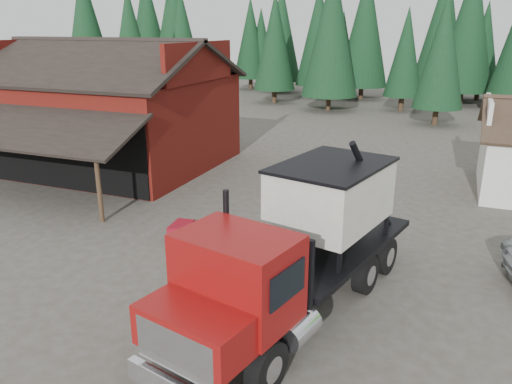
% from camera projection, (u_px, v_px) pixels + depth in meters
% --- Properties ---
extents(ground, '(120.00, 120.00, 0.00)m').
position_uv_depth(ground, '(197.00, 266.00, 16.97)').
color(ground, '#453F36').
rests_on(ground, ground).
extents(red_barn, '(12.80, 13.63, 7.18)m').
position_uv_depth(red_barn, '(109.00, 118.00, 28.74)').
color(red_barn, '#5E180F').
rests_on(red_barn, ground).
extents(conifer_backdrop, '(76.00, 16.00, 16.00)m').
position_uv_depth(conifer_backdrop, '(382.00, 102.00, 53.93)').
color(conifer_backdrop, black).
rests_on(conifer_backdrop, ground).
extents(near_pine_a, '(4.40, 4.40, 11.40)m').
position_uv_depth(near_pine_a, '(131.00, 41.00, 47.40)').
color(near_pine_a, '#382619').
rests_on(near_pine_a, ground).
extents(near_pine_b, '(3.96, 3.96, 10.40)m').
position_uv_depth(near_pine_b, '(443.00, 51.00, 39.39)').
color(near_pine_b, '#382619').
rests_on(near_pine_b, ground).
extents(near_pine_d, '(5.28, 5.28, 13.40)m').
position_uv_depth(near_pine_d, '(332.00, 30.00, 45.98)').
color(near_pine_d, '#382619').
rests_on(near_pine_d, ground).
extents(feed_truck, '(4.96, 10.48, 4.58)m').
position_uv_depth(feed_truck, '(301.00, 240.00, 13.74)').
color(feed_truck, black).
rests_on(feed_truck, ground).
extents(equip_box, '(0.82, 1.17, 0.60)m').
position_uv_depth(equip_box, '(181.00, 231.00, 19.07)').
color(equip_box, maroon).
rests_on(equip_box, ground).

